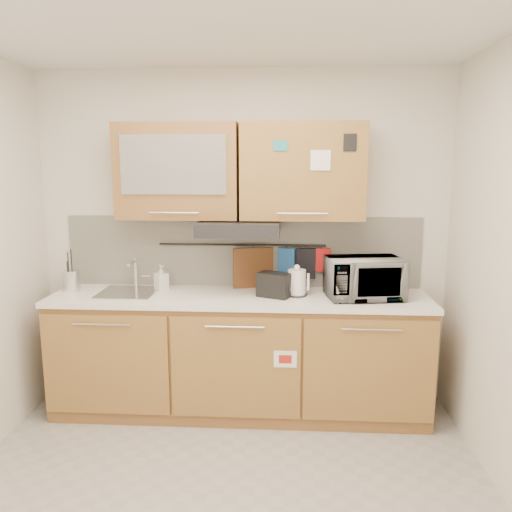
# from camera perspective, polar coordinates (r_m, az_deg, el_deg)

# --- Properties ---
(ceiling) EXTENTS (3.20, 3.20, 0.00)m
(ceiling) POSITION_cam_1_polar(r_m,az_deg,el_deg) (2.54, -5.06, 26.91)
(ceiling) COLOR white
(ceiling) RESTS_ON wall_back
(wall_back) EXTENTS (3.20, 0.00, 3.20)m
(wall_back) POSITION_cam_1_polar(r_m,az_deg,el_deg) (3.96, -1.57, 1.97)
(wall_back) COLOR silver
(wall_back) RESTS_ON ground
(base_cabinet) EXTENTS (2.80, 0.64, 0.88)m
(base_cabinet) POSITION_cam_1_polar(r_m,az_deg,el_deg) (3.90, -1.91, -11.81)
(base_cabinet) COLOR olive
(base_cabinet) RESTS_ON floor
(countertop) EXTENTS (2.82, 0.62, 0.04)m
(countertop) POSITION_cam_1_polar(r_m,az_deg,el_deg) (3.74, -1.95, -4.79)
(countertop) COLOR white
(countertop) RESTS_ON base_cabinet
(backsplash) EXTENTS (2.80, 0.02, 0.56)m
(backsplash) POSITION_cam_1_polar(r_m,az_deg,el_deg) (3.97, -1.57, 0.51)
(backsplash) COLOR silver
(backsplash) RESTS_ON countertop
(upper_cabinets) EXTENTS (1.82, 0.37, 0.70)m
(upper_cabinets) POSITION_cam_1_polar(r_m,az_deg,el_deg) (3.75, -1.92, 9.63)
(upper_cabinets) COLOR olive
(upper_cabinets) RESTS_ON wall_back
(range_hood) EXTENTS (0.60, 0.46, 0.10)m
(range_hood) POSITION_cam_1_polar(r_m,az_deg,el_deg) (3.70, -1.91, 3.25)
(range_hood) COLOR black
(range_hood) RESTS_ON upper_cabinets
(sink) EXTENTS (0.42, 0.40, 0.26)m
(sink) POSITION_cam_1_polar(r_m,az_deg,el_deg) (3.92, -14.40, -4.04)
(sink) COLOR silver
(sink) RESTS_ON countertop
(utensil_rail) EXTENTS (1.30, 0.02, 0.02)m
(utensil_rail) POSITION_cam_1_polar(r_m,az_deg,el_deg) (3.92, -1.63, 1.28)
(utensil_rail) COLOR black
(utensil_rail) RESTS_ON backsplash
(utensil_crock) EXTENTS (0.17, 0.17, 0.32)m
(utensil_crock) POSITION_cam_1_polar(r_m,az_deg,el_deg) (4.10, -20.34, -2.62)
(utensil_crock) COLOR silver
(utensil_crock) RESTS_ON countertop
(kettle) EXTENTS (0.17, 0.15, 0.24)m
(kettle) POSITION_cam_1_polar(r_m,az_deg,el_deg) (3.71, 4.69, -3.14)
(kettle) COLOR white
(kettle) RESTS_ON countertop
(toaster) EXTENTS (0.27, 0.23, 0.18)m
(toaster) POSITION_cam_1_polar(r_m,az_deg,el_deg) (3.67, 2.11, -3.27)
(toaster) COLOR black
(toaster) RESTS_ON countertop
(microwave) EXTENTS (0.58, 0.44, 0.29)m
(microwave) POSITION_cam_1_polar(r_m,az_deg,el_deg) (3.72, 12.24, -2.47)
(microwave) COLOR #999999
(microwave) RESTS_ON countertop
(soap_bottle) EXTENTS (0.13, 0.13, 0.19)m
(soap_bottle) POSITION_cam_1_polar(r_m,az_deg,el_deg) (3.95, -10.77, -2.42)
(soap_bottle) COLOR #999999
(soap_bottle) RESTS_ON countertop
(cutting_board) EXTENTS (0.31, 0.12, 0.40)m
(cutting_board) POSITION_cam_1_polar(r_m,az_deg,el_deg) (3.94, -0.32, -1.91)
(cutting_board) COLOR brown
(cutting_board) RESTS_ON utensil_rail
(oven_mitt) EXTENTS (0.14, 0.08, 0.23)m
(oven_mitt) POSITION_cam_1_polar(r_m,az_deg,el_deg) (3.91, 3.50, -0.72)
(oven_mitt) COLOR #205496
(oven_mitt) RESTS_ON utensil_rail
(dark_pouch) EXTENTS (0.15, 0.05, 0.24)m
(dark_pouch) POSITION_cam_1_polar(r_m,az_deg,el_deg) (3.92, 5.69, -0.84)
(dark_pouch) COLOR black
(dark_pouch) RESTS_ON utensil_rail
(pot_holder) EXTENTS (0.15, 0.04, 0.18)m
(pot_holder) POSITION_cam_1_polar(r_m,az_deg,el_deg) (3.92, 7.43, -0.43)
(pot_holder) COLOR #B4181A
(pot_holder) RESTS_ON utensil_rail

